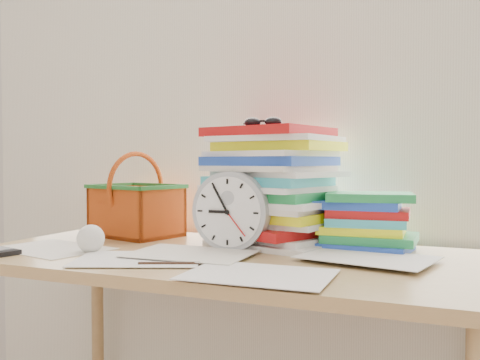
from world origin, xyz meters
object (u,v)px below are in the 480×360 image
at_px(book_stack, 364,221).
at_px(basket, 136,195).
at_px(clock, 231,211).
at_px(paper_stack, 273,186).
at_px(desk, 220,280).

relative_size(book_stack, basket, 0.98).
xyz_separation_m(clock, basket, (-0.41, 0.15, 0.03)).
relative_size(clock, basket, 0.80).
bearing_deg(basket, paper_stack, 15.96).
relative_size(desk, paper_stack, 3.81).
xyz_separation_m(desk, basket, (-0.40, 0.20, 0.21)).
bearing_deg(book_stack, paper_stack, -177.53).
relative_size(desk, basket, 5.01).
xyz_separation_m(paper_stack, book_stack, (0.27, 0.01, -0.10)).
height_order(clock, book_stack, clock).
bearing_deg(paper_stack, book_stack, 2.47).
xyz_separation_m(book_stack, basket, (-0.76, -0.02, 0.06)).
height_order(paper_stack, clock, paper_stack).
relative_size(desk, clock, 6.23).
bearing_deg(basket, clock, -4.35).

